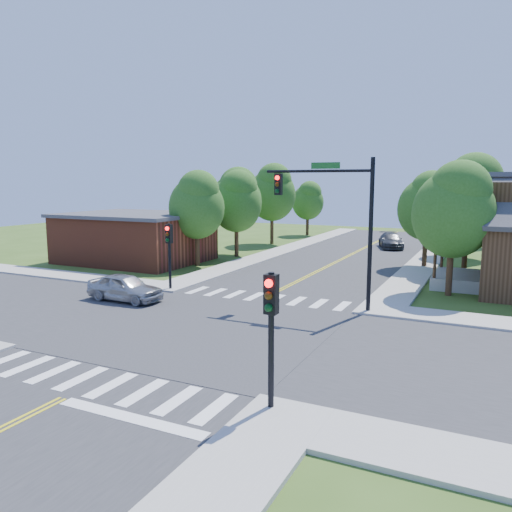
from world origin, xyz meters
The scene contains 25 objects.
ground centered at (0.00, 0.00, 0.00)m, with size 100.00×100.00×0.00m, color #355019.
road_ns centered at (0.00, 0.00, 0.02)m, with size 10.00×90.00×0.04m, color #2D2D30.
road_ew centered at (0.00, 0.00, 0.03)m, with size 90.00×10.00×0.04m, color #2D2D30.
intersection_patch centered at (0.00, 0.00, 0.00)m, with size 10.20×10.20×0.06m, color #2D2D30.
sidewalk_nw centered at (-15.82, 15.82, 0.07)m, with size 40.00×40.00×0.14m.
crosswalk_north centered at (0.00, 6.20, 0.05)m, with size 8.85×2.00×0.01m.
crosswalk_south centered at (0.00, -6.20, 0.05)m, with size 8.85×2.00×0.01m.
centerline centered at (0.00, 0.00, 0.05)m, with size 0.30×90.00×0.01m.
stop_bar centered at (2.50, -7.60, 0.00)m, with size 4.60×0.45×0.09m, color white.
signal_mast_ne centered at (3.91, 5.59, 4.85)m, with size 5.30×0.42×7.20m.
signal_pole_se centered at (5.60, -5.62, 2.66)m, with size 0.34×0.42×3.80m.
signal_pole_nw centered at (-5.60, 5.58, 2.66)m, with size 0.34×0.42×3.80m.
building_nw centered at (-14.20, 13.20, 1.88)m, with size 10.40×8.40×3.73m.
tree_e_a centered at (8.75, 11.11, 4.74)m, with size 4.26×4.05×7.24m.
tree_e_b centered at (9.14, 17.97, 5.21)m, with size 4.68×4.45×7.96m.
tree_e_c centered at (8.70, 26.37, 5.17)m, with size 4.64×4.41×7.89m.
tree_e_d centered at (8.69, 34.65, 4.85)m, with size 4.36×4.14×7.41m.
tree_w_a centered at (-8.69, 13.42, 4.54)m, with size 4.08×3.88×6.94m.
tree_w_b centered at (-8.70, 19.55, 4.79)m, with size 4.30×4.09×7.32m.
tree_w_c centered at (-9.00, 27.57, 5.17)m, with size 4.64×4.41×7.89m.
tree_w_d centered at (-8.58, 36.68, 4.04)m, with size 3.63×3.45×6.18m.
tree_house centered at (6.41, 19.62, 4.51)m, with size 4.05×3.85×6.89m.
tree_bldg centered at (-8.21, 18.63, 4.63)m, with size 4.16×3.95×7.07m.
car_silver centered at (-6.19, 2.47, 0.70)m, with size 4.18×1.80×1.41m, color #A3A5A9.
car_dgrey centered at (2.18, 29.21, 0.68)m, with size 3.23×5.01×1.35m, color #34363A.
Camera 1 is at (10.72, -17.16, 6.13)m, focal length 35.00 mm.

